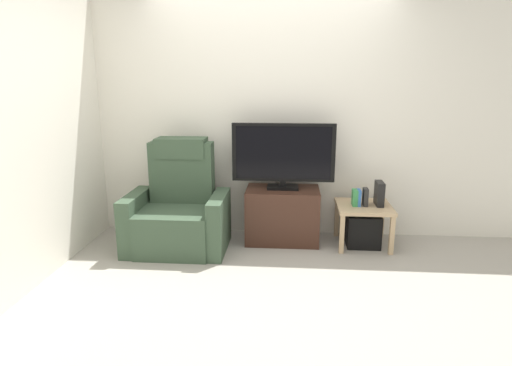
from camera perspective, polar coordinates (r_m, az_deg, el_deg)
ground_plane at (r=3.83m, az=0.99°, el=-12.05°), size 6.40×6.40×0.00m
wall_back at (r=4.59m, az=1.93°, el=9.15°), size 6.40×0.06×2.60m
wall_side at (r=4.04m, az=-26.81°, el=7.06°), size 0.06×4.48×2.60m
tv_stand at (r=4.50m, az=3.52°, el=-4.23°), size 0.75×0.47×0.56m
television at (r=4.36m, az=3.64°, el=3.80°), size 1.04×0.20×0.67m
recliner_armchair at (r=4.38m, az=-10.23°, el=-3.68°), size 0.98×0.78×1.08m
side_table at (r=4.49m, az=14.09°, el=-3.64°), size 0.54×0.54×0.42m
subwoofer_box at (r=4.55m, az=13.95°, el=-5.97°), size 0.33×0.33×0.33m
book_leftmost at (r=4.41m, az=12.96°, el=-1.90°), size 0.05×0.12×0.16m
book_middle at (r=4.42m, az=13.47°, el=-1.89°), size 0.03×0.12×0.16m
book_rightmost at (r=4.42m, az=14.30°, el=-1.81°), size 0.04×0.12×0.18m
game_console at (r=4.47m, az=16.04°, el=-1.35°), size 0.07×0.20×0.24m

